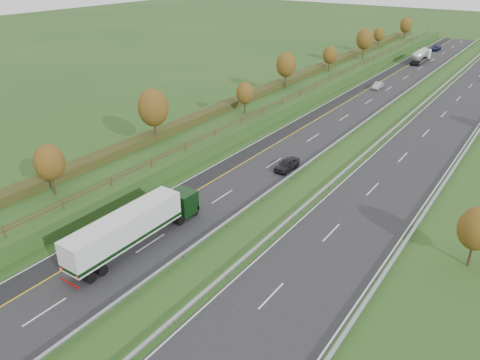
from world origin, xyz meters
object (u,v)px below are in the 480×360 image
at_px(box_lorry, 134,226).
at_px(road_tanker, 421,55).
at_px(car_dark_near, 287,164).
at_px(car_small_far, 436,48).
at_px(car_silver_mid, 378,85).

bearing_deg(box_lorry, road_tanker, 90.65).
relative_size(box_lorry, road_tanker, 1.45).
relative_size(road_tanker, car_dark_near, 2.53).
xyz_separation_m(box_lorry, car_dark_near, (3.31, 24.29, -1.53)).
bearing_deg(car_small_far, car_dark_near, -84.82).
height_order(box_lorry, car_silver_mid, box_lorry).
bearing_deg(car_silver_mid, car_small_far, 90.37).
height_order(box_lorry, road_tanker, box_lorry).
xyz_separation_m(box_lorry, car_silver_mid, (-1.19, 71.75, -1.63)).
xyz_separation_m(road_tanker, car_small_far, (-0.86, 19.74, -1.09)).
xyz_separation_m(road_tanker, car_silver_mid, (-0.01, -32.42, -1.16)).
bearing_deg(car_silver_mid, road_tanker, 89.42).
height_order(road_tanker, car_small_far, road_tanker).
bearing_deg(car_small_far, road_tanker, -85.39).
bearing_deg(car_small_far, car_silver_mid, -86.96).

